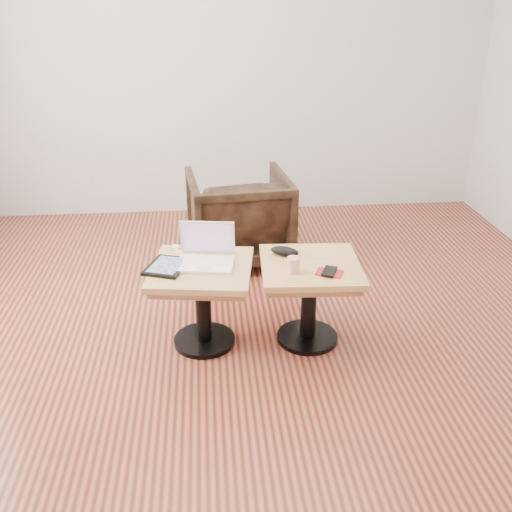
{
  "coord_description": "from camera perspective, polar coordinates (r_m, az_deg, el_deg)",
  "views": [
    {
      "loc": [
        -0.31,
        -2.93,
        1.92
      ],
      "look_at": [
        -0.05,
        -0.03,
        0.56
      ],
      "focal_mm": 40.0,
      "sensor_mm": 36.0,
      "label": 1
    }
  ],
  "objects": [
    {
      "name": "side_table_left",
      "position": [
        3.28,
        -5.4,
        -3.01
      ],
      "size": [
        0.63,
        0.63,
        0.51
      ],
      "rotation": [
        0.0,
        0.0,
        -0.14
      ],
      "color": "black",
      "rests_on": "ground"
    },
    {
      "name": "striped_cup",
      "position": [
        3.13,
        3.75,
        -0.91
      ],
      "size": [
        0.09,
        0.09,
        0.09
      ],
      "primitive_type": "cylinder",
      "rotation": [
        0.0,
        0.0,
        0.32
      ],
      "color": "#DF3F50",
      "rests_on": "side_table_right"
    },
    {
      "name": "side_table_right",
      "position": [
        3.31,
        5.38,
        -2.73
      ],
      "size": [
        0.59,
        0.59,
        0.51
      ],
      "rotation": [
        0.0,
        0.0,
        -0.06
      ],
      "color": "black",
      "rests_on": "ground"
    },
    {
      "name": "charging_adapter",
      "position": [
        3.45,
        -8.06,
        0.86
      ],
      "size": [
        0.05,
        0.05,
        0.02
      ],
      "primitive_type": "cube",
      "rotation": [
        0.0,
        0.0,
        -0.27
      ],
      "color": "white",
      "rests_on": "side_table_left"
    },
    {
      "name": "laptop",
      "position": [
        3.24,
        -5.02,
        0.06
      ],
      "size": [
        0.35,
        0.29,
        0.23
      ],
      "rotation": [
        0.0,
        0.0,
        -0.15
      ],
      "color": "white",
      "rests_on": "side_table_left"
    },
    {
      "name": "earbuds_tangle",
      "position": [
        3.32,
        6.55,
        -0.13
      ],
      "size": [
        0.06,
        0.04,
        0.01
      ],
      "color": "white",
      "rests_on": "side_table_right"
    },
    {
      "name": "phone_on_sleeve",
      "position": [
        3.15,
        7.35,
        -1.59
      ],
      "size": [
        0.17,
        0.15,
        0.02
      ],
      "rotation": [
        0.0,
        0.0,
        -0.41
      ],
      "color": "#A41415",
      "rests_on": "side_table_right"
    },
    {
      "name": "armchair",
      "position": [
        4.37,
        -1.73,
        3.93
      ],
      "size": [
        0.81,
        0.83,
        0.69
      ],
      "primitive_type": "imported",
      "rotation": [
        0.0,
        0.0,
        3.25
      ],
      "color": "black",
      "rests_on": "ground"
    },
    {
      "name": "room_shell",
      "position": [
        3.0,
        0.86,
        14.11
      ],
      "size": [
        4.52,
        4.52,
        2.71
      ],
      "color": "#481B13",
      "rests_on": "ground"
    },
    {
      "name": "tablet",
      "position": [
        3.22,
        -8.91,
        -1.03
      ],
      "size": [
        0.28,
        0.31,
        0.02
      ],
      "rotation": [
        0.0,
        0.0,
        -0.35
      ],
      "color": "black",
      "rests_on": "side_table_left"
    },
    {
      "name": "glasses_case",
      "position": [
        3.33,
        2.88,
        0.49
      ],
      "size": [
        0.19,
        0.15,
        0.05
      ],
      "primitive_type": "ellipsoid",
      "rotation": [
        0.0,
        0.0,
        -0.48
      ],
      "color": "black",
      "rests_on": "side_table_right"
    }
  ]
}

